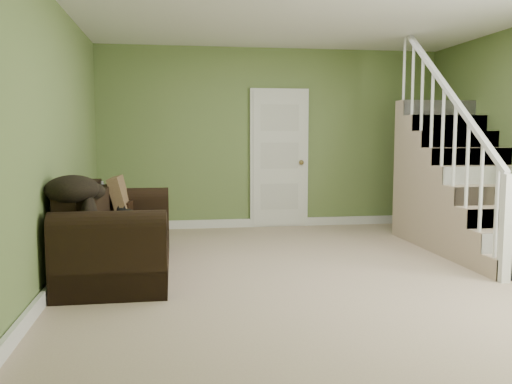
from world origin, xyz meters
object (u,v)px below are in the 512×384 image
object	(u,v)px
banana	(142,225)
cat	(126,217)
sofa	(115,238)
side_table	(111,227)

from	to	relation	value
banana	cat	bearing A→B (deg)	100.48
sofa	banana	world-z (taller)	sofa
sofa	side_table	size ratio (longest dim) A/B	2.60
side_table	cat	size ratio (longest dim) A/B	1.86
sofa	banana	distance (m)	0.38
side_table	banana	size ratio (longest dim) A/B	5.00
sofa	cat	bearing A→B (deg)	-20.36
side_table	banana	xyz separation A→B (m)	(0.41, -1.04, 0.18)
sofa	side_table	xyz separation A→B (m)	(-0.13, 0.84, -0.02)
cat	banana	distance (m)	0.24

